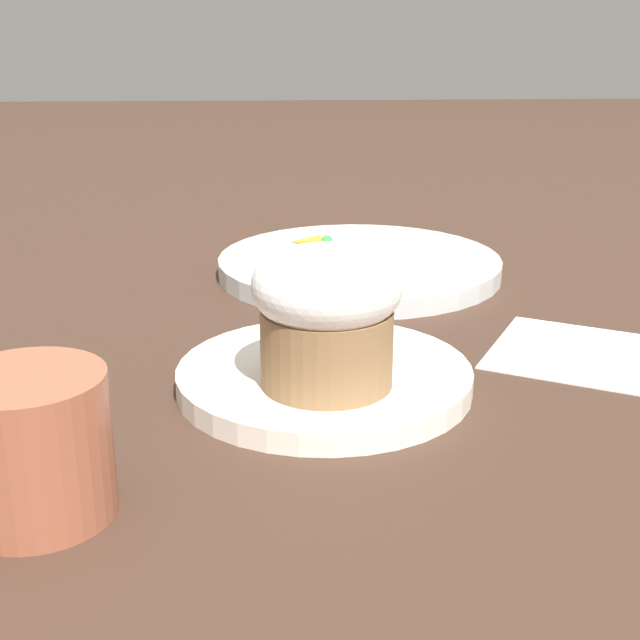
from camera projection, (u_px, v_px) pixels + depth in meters
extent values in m
plane|color=#3D281E|center=(324.00, 388.00, 0.61)|extent=(4.00, 4.00, 0.00)
cylinder|color=white|center=(324.00, 378.00, 0.61)|extent=(0.20, 0.20, 0.02)
cylinder|color=olive|center=(320.00, 347.00, 0.57)|extent=(0.09, 0.09, 0.05)
ellipsoid|color=white|center=(320.00, 286.00, 0.56)|extent=(0.10, 0.10, 0.06)
cone|color=orange|center=(305.00, 242.00, 0.55)|extent=(0.02, 0.01, 0.01)
sphere|color=green|center=(323.00, 242.00, 0.55)|extent=(0.01, 0.01, 0.01)
cube|color=silver|center=(348.00, 337.00, 0.66)|extent=(0.04, 0.07, 0.00)
ellipsoid|color=silver|center=(324.00, 357.00, 0.61)|extent=(0.04, 0.05, 0.01)
cylinder|color=#9E563D|center=(32.00, 446.00, 0.45)|extent=(0.08, 0.08, 0.08)
cylinder|color=silver|center=(359.00, 266.00, 0.87)|extent=(0.27, 0.27, 0.02)
cube|color=white|center=(592.00, 355.00, 0.67)|extent=(0.19, 0.18, 0.00)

